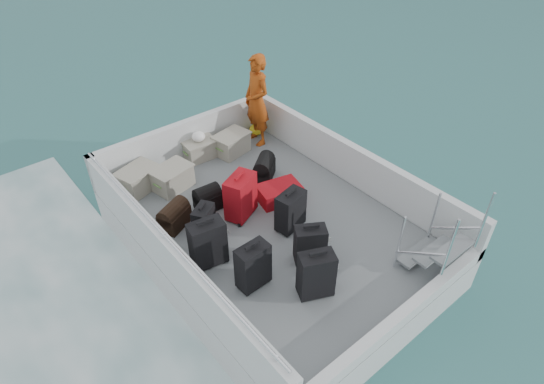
% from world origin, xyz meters
% --- Properties ---
extents(ground, '(160.00, 160.00, 0.00)m').
position_xyz_m(ground, '(0.00, 0.00, 0.00)').
color(ground, '#154C4A').
rests_on(ground, ground).
extents(ferry_hull, '(3.60, 5.00, 0.60)m').
position_xyz_m(ferry_hull, '(0.00, 0.00, 0.30)').
color(ferry_hull, silver).
rests_on(ferry_hull, ground).
extents(deck, '(3.30, 4.70, 0.02)m').
position_xyz_m(deck, '(0.00, 0.00, 0.61)').
color(deck, slate).
rests_on(deck, ferry_hull).
extents(deck_fittings, '(3.60, 5.00, 0.90)m').
position_xyz_m(deck_fittings, '(0.35, -0.32, 0.99)').
color(deck_fittings, silver).
rests_on(deck_fittings, deck).
extents(suitcase_0, '(0.44, 0.26, 0.67)m').
position_xyz_m(suitcase_0, '(-0.97, -0.82, 0.96)').
color(suitcase_0, black).
rests_on(suitcase_0, deck).
extents(suitcase_1, '(0.52, 0.35, 0.71)m').
position_xyz_m(suitcase_1, '(-1.20, -0.12, 0.97)').
color(suitcase_1, black).
rests_on(suitcase_1, deck).
extents(suitcase_2, '(0.42, 0.38, 0.53)m').
position_xyz_m(suitcase_2, '(-0.95, 0.37, 0.88)').
color(suitcase_2, black).
rests_on(suitcase_2, deck).
extents(suitcase_3, '(0.51, 0.42, 0.68)m').
position_xyz_m(suitcase_3, '(-0.45, -1.44, 0.96)').
color(suitcase_3, black).
rests_on(suitcase_3, deck).
extents(suitcase_5, '(0.60, 0.50, 0.71)m').
position_xyz_m(suitcase_5, '(-0.25, 0.42, 0.98)').
color(suitcase_5, maroon).
rests_on(suitcase_5, deck).
extents(suitcase_6, '(0.49, 0.43, 0.59)m').
position_xyz_m(suitcase_6, '(-0.10, -0.97, 0.91)').
color(suitcase_6, black).
rests_on(suitcase_6, deck).
extents(suitcase_7, '(0.50, 0.35, 0.64)m').
position_xyz_m(suitcase_7, '(0.14, -0.29, 0.94)').
color(suitcase_7, black).
rests_on(suitcase_7, deck).
extents(suitcase_8, '(0.76, 0.58, 0.27)m').
position_xyz_m(suitcase_8, '(0.45, 0.33, 0.75)').
color(suitcase_8, maroon).
rests_on(suitcase_8, deck).
extents(duffel_0, '(0.56, 0.47, 0.32)m').
position_xyz_m(duffel_0, '(-1.18, 0.85, 0.78)').
color(duffel_0, black).
rests_on(duffel_0, deck).
extents(duffel_1, '(0.41, 0.33, 0.32)m').
position_xyz_m(duffel_1, '(-0.56, 0.89, 0.78)').
color(duffel_1, black).
rests_on(duffel_1, deck).
extents(duffel_2, '(0.55, 0.52, 0.32)m').
position_xyz_m(duffel_2, '(0.65, 0.97, 0.78)').
color(duffel_2, black).
rests_on(duffel_2, deck).
extents(crate_0, '(0.71, 0.59, 0.37)m').
position_xyz_m(crate_0, '(-1.18, 2.03, 0.81)').
color(crate_0, '#9C9988').
rests_on(crate_0, deck).
extents(crate_1, '(0.69, 0.54, 0.37)m').
position_xyz_m(crate_1, '(-0.72, 1.71, 0.81)').
color(crate_1, '#9C9988').
rests_on(crate_1, deck).
extents(crate_2, '(0.57, 0.41, 0.33)m').
position_xyz_m(crate_2, '(0.13, 2.20, 0.78)').
color(crate_2, '#9C9988').
rests_on(crate_2, deck).
extents(crate_3, '(0.67, 0.52, 0.36)m').
position_xyz_m(crate_3, '(0.68, 1.96, 0.80)').
color(crate_3, '#9C9988').
rests_on(crate_3, deck).
extents(yellow_bag, '(0.28, 0.26, 0.22)m').
position_xyz_m(yellow_bag, '(1.43, 2.20, 0.73)').
color(yellow_bag, yellow).
rests_on(yellow_bag, deck).
extents(white_bag, '(0.24, 0.24, 0.18)m').
position_xyz_m(white_bag, '(0.13, 2.20, 1.04)').
color(white_bag, white).
rests_on(white_bag, crate_2).
extents(passenger, '(0.47, 0.67, 1.73)m').
position_xyz_m(passenger, '(1.30, 1.98, 1.48)').
color(passenger, '#E35815').
rests_on(passenger, deck).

